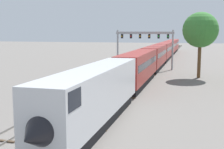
{
  "coord_description": "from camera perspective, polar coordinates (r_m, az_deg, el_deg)",
  "views": [
    {
      "loc": [
        9.52,
        -19.35,
        7.61
      ],
      "look_at": [
        1.0,
        12.0,
        3.0
      ],
      "focal_mm": 47.82,
      "sensor_mm": 36.0,
      "label": 1
    }
  ],
  "objects": [
    {
      "name": "ground_plane",
      "position": [
        22.87,
        -10.57,
        -11.5
      ],
      "size": [
        400.0,
        400.0,
        0.0
      ],
      "primitive_type": "plane",
      "color": "slate"
    },
    {
      "name": "track_main",
      "position": [
        80.06,
        9.76,
        2.55
      ],
      "size": [
        2.6,
        200.0,
        0.16
      ],
      "color": "slate",
      "rests_on": "ground"
    },
    {
      "name": "track_near",
      "position": [
        61.23,
        2.81,
        0.99
      ],
      "size": [
        2.6,
        160.0,
        0.16
      ],
      "color": "slate",
      "rests_on": "ground"
    },
    {
      "name": "passenger_train",
      "position": [
        72.43,
        9.23,
        4.01
      ],
      "size": [
        3.04,
        117.75,
        4.8
      ],
      "color": "silver",
      "rests_on": "ground"
    },
    {
      "name": "signal_gantry",
      "position": [
        62.46,
        6.24,
        6.53
      ],
      "size": [
        12.1,
        0.49,
        8.1
      ],
      "color": "#999BA0",
      "rests_on": "ground"
    },
    {
      "name": "trackside_tree_left",
      "position": [
        51.85,
        16.55,
        8.14
      ],
      "size": [
        5.85,
        5.85,
        10.94
      ],
      "color": "brown",
      "rests_on": "ground"
    }
  ]
}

